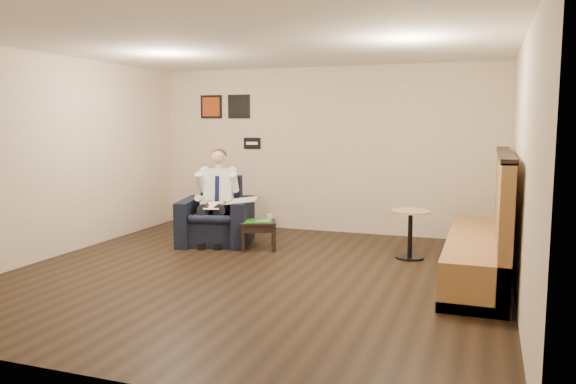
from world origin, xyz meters
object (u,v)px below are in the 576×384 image
(banquette, at_px, (478,216))
(cafe_table, at_px, (410,234))
(side_table, at_px, (258,235))
(green_folder, at_px, (256,221))
(coffee_mug, at_px, (269,217))
(armchair, at_px, (216,211))
(smartphone, at_px, (261,219))
(seated_man, at_px, (214,200))

(banquette, distance_m, cafe_table, 1.22)
(side_table, bearing_deg, green_folder, -122.91)
(green_folder, relative_size, banquette, 0.14)
(coffee_mug, bearing_deg, armchair, -177.44)
(armchair, relative_size, green_folder, 2.52)
(green_folder, height_order, cafe_table, cafe_table)
(coffee_mug, bearing_deg, green_folder, -122.91)
(green_folder, xyz_separation_m, coffee_mug, (0.13, 0.20, 0.04))
(banquette, bearing_deg, coffee_mug, 165.98)
(smartphone, xyz_separation_m, cafe_table, (2.23, -0.01, -0.08))
(armchair, bearing_deg, side_table, -24.06)
(armchair, distance_m, side_table, 0.83)
(armchair, xyz_separation_m, smartphone, (0.75, 0.03, -0.09))
(armchair, xyz_separation_m, cafe_table, (2.97, 0.01, -0.17))
(seated_man, bearing_deg, cafe_table, -11.64)
(side_table, bearing_deg, armchair, 170.36)
(green_folder, xyz_separation_m, smartphone, (0.00, 0.18, -0.00))
(smartphone, bearing_deg, seated_man, 178.79)
(coffee_mug, bearing_deg, seated_man, -168.68)
(armchair, relative_size, seated_man, 0.75)
(banquette, bearing_deg, smartphone, 166.77)
(banquette, height_order, cafe_table, banquette)
(smartphone, height_order, cafe_table, cafe_table)
(armchair, height_order, side_table, armchair)
(smartphone, distance_m, banquette, 3.22)
(side_table, relative_size, banquette, 0.17)
(armchair, distance_m, green_folder, 0.77)
(green_folder, bearing_deg, seated_man, 177.69)
(green_folder, relative_size, smartphone, 3.21)
(seated_man, bearing_deg, banquette, -23.01)
(armchair, relative_size, cafe_table, 1.56)
(smartphone, bearing_deg, side_table, -97.35)
(seated_man, relative_size, cafe_table, 2.07)
(coffee_mug, bearing_deg, cafe_table, -0.70)
(armchair, bearing_deg, smartphone, -12.48)
(side_table, relative_size, cafe_table, 0.76)
(side_table, xyz_separation_m, smartphone, (-0.02, 0.15, 0.21))
(seated_man, xyz_separation_m, green_folder, (0.71, -0.03, -0.28))
(side_table, height_order, cafe_table, cafe_table)
(smartphone, bearing_deg, banquette, -26.63)
(green_folder, bearing_deg, smartphone, 89.44)
(coffee_mug, height_order, cafe_table, cafe_table)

